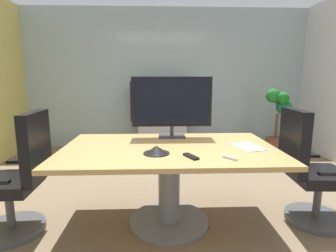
# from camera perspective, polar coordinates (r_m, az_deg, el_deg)

# --- Properties ---
(ground_plane) EXTENTS (7.05, 7.05, 0.00)m
(ground_plane) POSITION_cam_1_polar(r_m,az_deg,el_deg) (2.76, 1.88, -19.58)
(ground_plane) COLOR #7A664C
(wall_back_glass_partition) EXTENTS (5.56, 0.10, 2.69)m
(wall_back_glass_partition) POSITION_cam_1_polar(r_m,az_deg,el_deg) (5.42, -0.39, 9.99)
(wall_back_glass_partition) COLOR #9EB2B7
(wall_back_glass_partition) RESTS_ON ground
(conference_table) EXTENTS (1.94, 1.19, 0.75)m
(conference_table) POSITION_cam_1_polar(r_m,az_deg,el_deg) (2.52, 0.23, -8.57)
(conference_table) COLOR #B2894C
(conference_table) RESTS_ON ground
(office_chair_left) EXTENTS (0.60, 0.58, 1.09)m
(office_chair_left) POSITION_cam_1_polar(r_m,az_deg,el_deg) (2.73, -29.15, -10.72)
(office_chair_left) COLOR #4C4C51
(office_chair_left) RESTS_ON ground
(office_chair_right) EXTENTS (0.61, 0.59, 1.09)m
(office_chair_right) POSITION_cam_1_polar(r_m,az_deg,el_deg) (2.89, 27.84, -9.44)
(office_chair_right) COLOR #4C4C51
(office_chair_right) RESTS_ON ground
(tv_monitor) EXTENTS (0.84, 0.18, 0.64)m
(tv_monitor) POSITION_cam_1_polar(r_m,az_deg,el_deg) (2.82, 0.82, 4.81)
(tv_monitor) COLOR #333338
(tv_monitor) RESTS_ON conference_table
(wall_display_unit) EXTENTS (1.20, 0.36, 1.31)m
(wall_display_unit) POSITION_cam_1_polar(r_m,az_deg,el_deg) (5.14, -1.20, -0.16)
(wall_display_unit) COLOR #B7BABC
(wall_display_unit) RESTS_ON ground
(potted_plant) EXTENTS (0.46, 0.48, 1.18)m
(potted_plant) POSITION_cam_1_polar(r_m,az_deg,el_deg) (5.16, 22.24, 1.45)
(potted_plant) COLOR brown
(potted_plant) RESTS_ON ground
(conference_phone) EXTENTS (0.22, 0.22, 0.07)m
(conference_phone) POSITION_cam_1_polar(r_m,az_deg,el_deg) (2.25, -2.48, -5.13)
(conference_phone) COLOR black
(conference_phone) RESTS_ON conference_table
(remote_control) EXTENTS (0.12, 0.17, 0.02)m
(remote_control) POSITION_cam_1_polar(r_m,az_deg,el_deg) (2.15, 4.89, -6.45)
(remote_control) COLOR black
(remote_control) RESTS_ON conference_table
(whiteboard_marker) EXTENTS (0.10, 0.11, 0.02)m
(whiteboard_marker) POSITION_cam_1_polar(r_m,az_deg,el_deg) (2.16, 13.01, -6.62)
(whiteboard_marker) COLOR silver
(whiteboard_marker) RESTS_ON conference_table
(paper_notepad) EXTENTS (0.27, 0.34, 0.01)m
(paper_notepad) POSITION_cam_1_polar(r_m,az_deg,el_deg) (2.56, 16.68, -4.27)
(paper_notepad) COLOR white
(paper_notepad) RESTS_ON conference_table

